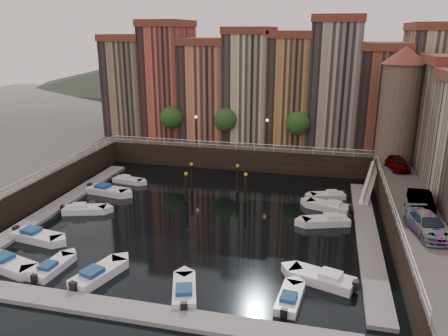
% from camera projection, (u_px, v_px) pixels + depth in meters
% --- Properties ---
extents(ground, '(200.00, 200.00, 0.00)m').
position_uv_depth(ground, '(204.00, 216.00, 45.45)').
color(ground, black).
rests_on(ground, ground).
extents(quay_far, '(80.00, 20.00, 3.00)m').
position_uv_depth(quay_far, '(249.00, 143.00, 69.13)').
color(quay_far, black).
rests_on(quay_far, ground).
extents(dock_left, '(2.00, 28.00, 0.35)m').
position_uv_depth(dock_left, '(60.00, 204.00, 48.07)').
color(dock_left, gray).
rests_on(dock_left, ground).
extents(dock_right, '(2.00, 28.00, 0.35)m').
position_uv_depth(dock_right, '(367.00, 235.00, 40.87)').
color(dock_right, gray).
rests_on(dock_right, ground).
extents(dock_near, '(30.00, 2.00, 0.35)m').
position_uv_depth(dock_near, '(135.00, 312.00, 29.62)').
color(dock_near, gray).
rests_on(dock_near, ground).
extents(mountains, '(145.00, 100.00, 18.00)m').
position_uv_depth(mountains, '(300.00, 64.00, 144.78)').
color(mountains, '#2D382D').
rests_on(mountains, ground).
extents(far_terrace, '(48.70, 10.30, 17.50)m').
position_uv_depth(far_terrace, '(269.00, 85.00, 63.24)').
color(far_terrace, '#877256').
rests_on(far_terrace, quay_far).
extents(corner_tower, '(5.20, 5.20, 13.80)m').
position_uv_depth(corner_tower, '(400.00, 104.00, 51.41)').
color(corner_tower, '#6B5B4C').
rests_on(corner_tower, quay_right).
extents(promenade_trees, '(21.20, 3.20, 5.20)m').
position_uv_depth(promenade_trees, '(230.00, 120.00, 60.66)').
color(promenade_trees, black).
rests_on(promenade_trees, quay_far).
extents(street_lamps, '(10.36, 0.36, 4.18)m').
position_uv_depth(street_lamps, '(231.00, 127.00, 59.87)').
color(street_lamps, black).
rests_on(street_lamps, quay_far).
extents(railings, '(36.08, 34.04, 0.52)m').
position_uv_depth(railings, '(215.00, 168.00, 48.85)').
color(railings, white).
rests_on(railings, ground).
extents(gangway, '(2.78, 8.32, 3.73)m').
position_uv_depth(gangway, '(370.00, 181.00, 50.36)').
color(gangway, white).
rests_on(gangway, ground).
extents(mooring_pilings, '(7.36, 4.64, 3.78)m').
position_uv_depth(mooring_pilings, '(215.00, 183.00, 50.24)').
color(mooring_pilings, black).
rests_on(mooring_pilings, ground).
extents(boat_left_0, '(5.31, 3.05, 1.19)m').
position_uv_depth(boat_left_0, '(8.00, 264.00, 35.26)').
color(boat_left_0, white).
rests_on(boat_left_0, ground).
extents(boat_left_1, '(5.21, 2.52, 1.17)m').
position_uv_depth(boat_left_1, '(36.00, 236.00, 40.06)').
color(boat_left_1, white).
rests_on(boat_left_1, ground).
extents(boat_left_2, '(4.77, 2.89, 1.07)m').
position_uv_depth(boat_left_2, '(84.00, 209.00, 46.17)').
color(boat_left_2, white).
rests_on(boat_left_2, ground).
extents(boat_left_3, '(5.31, 2.56, 1.19)m').
position_uv_depth(boat_left_3, '(107.00, 191.00, 51.53)').
color(boat_left_3, white).
rests_on(boat_left_3, ground).
extents(boat_left_4, '(4.19, 1.98, 0.94)m').
position_uv_depth(boat_left_4, '(128.00, 180.00, 55.39)').
color(boat_left_4, white).
rests_on(boat_left_4, ground).
extents(boat_right_0, '(5.30, 3.29, 1.19)m').
position_uv_depth(boat_right_0, '(323.00, 279.00, 33.17)').
color(boat_right_0, white).
rests_on(boat_right_0, ground).
extents(boat_right_2, '(4.95, 3.12, 1.11)m').
position_uv_depth(boat_right_2, '(327.00, 221.00, 43.36)').
color(boat_right_2, white).
rests_on(boat_right_2, ground).
extents(boat_right_3, '(4.96, 3.02, 1.11)m').
position_uv_depth(boat_right_3, '(329.00, 206.00, 46.95)').
color(boat_right_3, white).
rests_on(boat_right_3, ground).
extents(boat_right_4, '(4.23, 2.58, 0.95)m').
position_uv_depth(boat_right_4, '(329.00, 195.00, 50.23)').
color(boat_right_4, white).
rests_on(boat_right_4, ground).
extents(boat_near_0, '(1.87, 4.36, 0.99)m').
position_uv_depth(boat_near_0, '(52.00, 267.00, 34.88)').
color(boat_near_0, white).
rests_on(boat_near_0, ground).
extents(boat_near_1, '(3.15, 5.17, 1.16)m').
position_uv_depth(boat_near_1, '(98.00, 274.00, 33.79)').
color(boat_near_1, white).
rests_on(boat_near_1, ground).
extents(boat_near_2, '(2.92, 4.68, 1.05)m').
position_uv_depth(boat_near_2, '(184.00, 291.00, 31.65)').
color(boat_near_2, white).
rests_on(boat_near_2, ground).
extents(boat_near_3, '(1.95, 4.32, 0.98)m').
position_uv_depth(boat_near_3, '(290.00, 299.00, 30.81)').
color(boat_near_3, white).
rests_on(boat_near_3, ground).
extents(car_a, '(2.84, 4.93, 1.58)m').
position_uv_depth(car_a, '(397.00, 163.00, 50.40)').
color(car_a, gray).
rests_on(car_a, quay_right).
extents(car_b, '(1.76, 4.68, 1.53)m').
position_uv_depth(car_b, '(421.00, 201.00, 39.23)').
color(car_b, gray).
rests_on(car_b, quay_right).
extents(car_c, '(3.32, 5.79, 1.58)m').
position_uv_depth(car_c, '(427.00, 226.00, 34.26)').
color(car_c, gray).
rests_on(car_c, quay_right).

